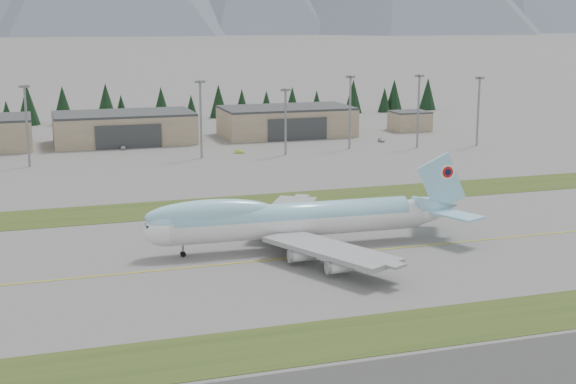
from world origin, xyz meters
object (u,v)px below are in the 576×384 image
object	(u,v)px
hangar_right	(286,121)
service_vehicle_b	(239,153)
hangar_center	(124,128)
boeing_747_freighter	(294,219)
service_vehicle_a	(123,149)
service_vehicle_c	(381,142)

from	to	relation	value
hangar_right	service_vehicle_b	distance (m)	43.51
hangar_right	hangar_center	bearing A→B (deg)	180.00
boeing_747_freighter	hangar_right	size ratio (longest dim) A/B	1.35
boeing_747_freighter	service_vehicle_b	size ratio (longest dim) A/B	19.41
service_vehicle_a	service_vehicle_b	distance (m)	40.07
boeing_747_freighter	service_vehicle_b	distance (m)	111.31
service_vehicle_a	hangar_right	bearing A→B (deg)	26.44
hangar_center	hangar_right	xyz separation A→B (m)	(60.00, 0.00, 0.00)
hangar_center	service_vehicle_a	xyz separation A→B (m)	(-2.13, -14.64, -5.39)
service_vehicle_b	hangar_center	bearing A→B (deg)	66.86
service_vehicle_b	boeing_747_freighter	bearing A→B (deg)	-166.49
hangar_center	service_vehicle_c	distance (m)	91.14
service_vehicle_a	service_vehicle_c	xyz separation A→B (m)	(89.58, -10.43, 0.00)
service_vehicle_c	service_vehicle_b	bearing A→B (deg)	-159.93
hangar_center	service_vehicle_a	world-z (taller)	hangar_center
service_vehicle_b	service_vehicle_c	distance (m)	55.06
service_vehicle_a	service_vehicle_b	xyz separation A→B (m)	(35.22, -19.11, 0.00)
boeing_747_freighter	service_vehicle_c	bearing A→B (deg)	60.97
service_vehicle_a	service_vehicle_b	bearing A→B (deg)	-15.32
hangar_center	hangar_right	distance (m)	60.00
boeing_747_freighter	service_vehicle_c	xyz separation A→B (m)	(71.60, 118.50, -5.67)
service_vehicle_a	hangar_center	bearing A→B (deg)	94.90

